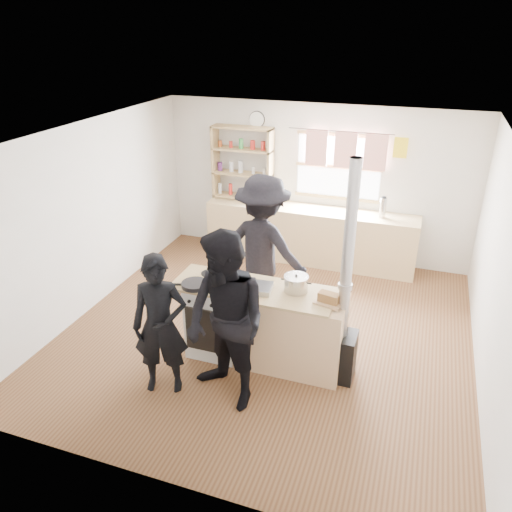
# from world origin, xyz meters

# --- Properties ---
(ground) EXTENTS (5.00, 5.00, 0.01)m
(ground) POSITION_xyz_m (0.00, 0.00, -0.01)
(ground) COLOR brown
(ground) RESTS_ON ground
(back_counter) EXTENTS (3.40, 0.55, 0.90)m
(back_counter) POSITION_xyz_m (0.00, 2.22, 0.45)
(back_counter) COLOR tan
(back_counter) RESTS_ON ground
(shelving_unit) EXTENTS (1.00, 0.28, 1.20)m
(shelving_unit) POSITION_xyz_m (-1.20, 2.34, 1.51)
(shelving_unit) COLOR tan
(shelving_unit) RESTS_ON back_counter
(thermos) EXTENTS (0.10, 0.10, 0.31)m
(thermos) POSITION_xyz_m (1.11, 2.22, 1.06)
(thermos) COLOR silver
(thermos) RESTS_ON back_counter
(cooking_island) EXTENTS (1.97, 0.64, 0.93)m
(cooking_island) POSITION_xyz_m (0.14, -0.55, 0.47)
(cooking_island) COLOR silver
(cooking_island) RESTS_ON ground
(skillet_greens) EXTENTS (0.38, 0.38, 0.05)m
(skillet_greens) POSITION_xyz_m (-0.63, -0.74, 0.96)
(skillet_greens) COLOR black
(skillet_greens) RESTS_ON cooking_island
(roast_tray) EXTENTS (0.39, 0.31, 0.06)m
(roast_tray) POSITION_xyz_m (0.04, -0.59, 0.97)
(roast_tray) COLOR silver
(roast_tray) RESTS_ON cooking_island
(stockpot_stove) EXTENTS (0.20, 0.20, 0.17)m
(stockpot_stove) POSITION_xyz_m (-0.38, -0.33, 1.00)
(stockpot_stove) COLOR #B7B7B9
(stockpot_stove) RESTS_ON cooking_island
(stockpot_counter) EXTENTS (0.27, 0.27, 0.21)m
(stockpot_counter) POSITION_xyz_m (0.47, -0.46, 1.02)
(stockpot_counter) COLOR #B1B1B3
(stockpot_counter) RESTS_ON cooking_island
(bread_board) EXTENTS (0.32, 0.25, 0.12)m
(bread_board) POSITION_xyz_m (0.86, -0.61, 0.98)
(bread_board) COLOR tan
(bread_board) RESTS_ON cooking_island
(flue_heater) EXTENTS (0.35, 0.35, 2.50)m
(flue_heater) POSITION_xyz_m (1.02, -0.58, 0.64)
(flue_heater) COLOR black
(flue_heater) RESTS_ON ground
(person_near_left) EXTENTS (0.67, 0.54, 1.58)m
(person_near_left) POSITION_xyz_m (-0.73, -1.38, 0.79)
(person_near_left) COLOR black
(person_near_left) RESTS_ON ground
(person_near_right) EXTENTS (1.15, 1.07, 1.89)m
(person_near_right) POSITION_xyz_m (-0.01, -1.33, 0.95)
(person_near_right) COLOR black
(person_near_right) RESTS_ON ground
(person_far) EXTENTS (1.37, 0.96, 1.94)m
(person_far) POSITION_xyz_m (-0.20, 0.40, 0.97)
(person_far) COLOR black
(person_far) RESTS_ON ground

